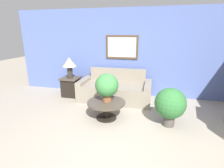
{
  "coord_description": "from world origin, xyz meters",
  "views": [
    {
      "loc": [
        0.45,
        -2.33,
        1.91
      ],
      "look_at": [
        -0.57,
        1.87,
        0.63
      ],
      "focal_mm": 28.0,
      "sensor_mm": 36.0,
      "label": 1
    }
  ],
  "objects": [
    {
      "name": "couch_main",
      "position": [
        -0.6,
        2.39,
        0.29
      ],
      "size": [
        2.05,
        0.97,
        0.86
      ],
      "color": "gray",
      "rests_on": "ground_plane"
    },
    {
      "name": "side_table",
      "position": [
        -2.0,
        2.39,
        0.3
      ],
      "size": [
        0.54,
        0.54,
        0.58
      ],
      "color": "black",
      "rests_on": "ground_plane"
    },
    {
      "name": "coffee_table",
      "position": [
        -0.54,
        1.2,
        0.3
      ],
      "size": [
        0.86,
        0.86,
        0.41
      ],
      "color": "black",
      "rests_on": "ground_plane"
    },
    {
      "name": "ground_plane",
      "position": [
        0.0,
        0.0,
        0.0
      ],
      "size": [
        20.0,
        20.0,
        0.0
      ],
      "primitive_type": "plane",
      "color": "gray"
    },
    {
      "name": "potted_plant_on_table",
      "position": [
        -0.53,
        1.24,
        0.77
      ],
      "size": [
        0.52,
        0.52,
        0.64
      ],
      "color": "brown",
      "rests_on": "coffee_table"
    },
    {
      "name": "table_lamp",
      "position": [
        -2.0,
        2.39,
        1.01
      ],
      "size": [
        0.41,
        0.41,
        0.62
      ],
      "color": "#2D2823",
      "rests_on": "side_table"
    },
    {
      "name": "potted_plant_floor",
      "position": [
        0.83,
        1.2,
        0.49
      ],
      "size": [
        0.64,
        0.64,
        0.83
      ],
      "color": "#4C4742",
      "rests_on": "ground_plane"
    },
    {
      "name": "wall_back",
      "position": [
        -0.01,
        2.99,
        1.3
      ],
      "size": [
        7.99,
        0.09,
        2.6
      ],
      "color": "#5166A8",
      "rests_on": "ground_plane"
    }
  ]
}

